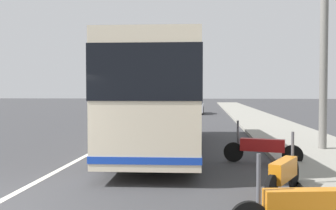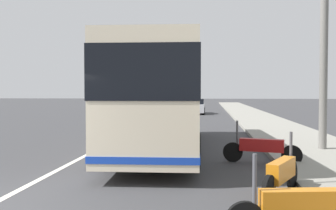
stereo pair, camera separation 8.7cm
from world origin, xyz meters
name	(u,v)px [view 1 (the left image)]	position (x,y,z in m)	size (l,w,h in m)	color
sidewalk_curb	(298,141)	(10.00, -7.72, 0.07)	(110.00, 3.60, 0.14)	gray
lane_divider_line	(116,140)	(10.00, 0.00, 0.00)	(110.00, 0.16, 0.01)	silver
coach_bus	(163,93)	(7.44, -2.37, 2.04)	(11.20, 2.95, 3.54)	beige
motorcycle_mid_row	(308,208)	(-0.72, -5.35, 0.47)	(0.43, 2.27, 1.24)	black
motorcycle_angled	(284,174)	(1.51, -5.45, 0.47)	(1.99, 1.05, 1.25)	black
motorcycle_far_end	(262,148)	(5.07, -5.54, 0.47)	(0.66, 2.21, 1.24)	black
car_ahead_same_lane	(164,102)	(45.36, 1.89, 0.72)	(4.65, 2.00, 1.52)	red
car_oncoming	(138,106)	(28.60, 2.38, 0.74)	(4.50, 1.94, 1.54)	black
car_behind_bus	(194,107)	(30.20, -2.74, 0.68)	(4.65, 1.84, 1.43)	silver
utility_pole	(324,37)	(7.34, -7.91, 3.98)	(0.26, 0.26, 7.96)	slate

